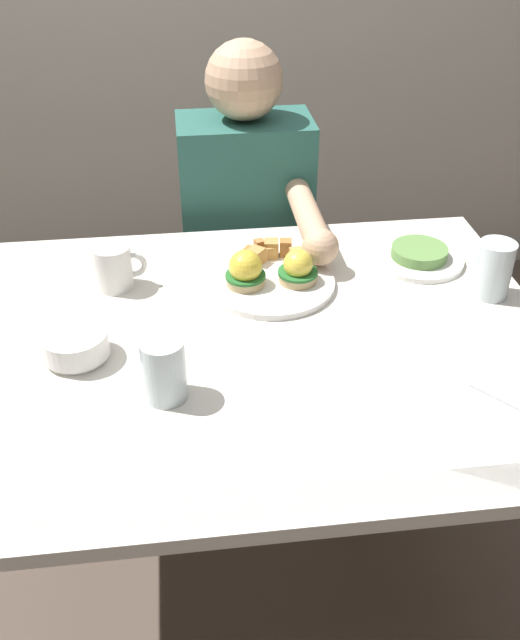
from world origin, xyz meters
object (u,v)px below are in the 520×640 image
at_px(side_plate, 419,256).
at_px(eggs_benedict_plate, 270,274).
at_px(water_glass_far, 493,273).
at_px(fork, 519,407).
at_px(water_glass_near, 164,372).
at_px(coffee_mug, 114,266).
at_px(dining_table, 245,382).
at_px(fruit_bowl, 75,345).
at_px(diner_person, 248,233).

bearing_deg(side_plate, eggs_benedict_plate, -170.50).
bearing_deg(water_glass_far, eggs_benedict_plate, 168.03).
distance_m(water_glass_far, side_plate, 0.19).
bearing_deg(fork, eggs_benedict_plate, 129.03).
height_order(water_glass_near, side_plate, water_glass_near).
relative_size(coffee_mug, water_glass_far, 0.92).
bearing_deg(coffee_mug, dining_table, -41.60).
height_order(fruit_bowl, water_glass_far, water_glass_far).
xyz_separation_m(eggs_benedict_plate, coffee_mug, (-0.32, 0.03, 0.03)).
relative_size(dining_table, fork, 9.14).
height_order(coffee_mug, water_glass_near, water_glass_near).
distance_m(fruit_bowl, side_plate, 0.77).
distance_m(eggs_benedict_plate, diner_person, 0.43).
xyz_separation_m(water_glass_far, side_plate, (-0.10, 0.15, -0.04)).
bearing_deg(dining_table, fruit_bowl, -175.71).
height_order(fork, water_glass_far, water_glass_far).
height_order(dining_table, water_glass_near, water_glass_near).
bearing_deg(water_glass_far, coffee_mug, 170.60).
height_order(fork, water_glass_near, water_glass_near).
bearing_deg(fork, diner_person, 112.81).
bearing_deg(side_plate, diner_person, 134.08).
xyz_separation_m(fruit_bowl, side_plate, (0.73, 0.27, -0.02)).
relative_size(fruit_bowl, fork, 0.91).
distance_m(coffee_mug, water_glass_far, 0.78).
bearing_deg(water_glass_near, dining_table, 45.12).
height_order(eggs_benedict_plate, fork, eggs_benedict_plate).
bearing_deg(coffee_mug, eggs_benedict_plate, -5.81).
xyz_separation_m(fruit_bowl, water_glass_far, (0.83, 0.12, 0.02)).
relative_size(eggs_benedict_plate, coffee_mug, 2.43).
distance_m(eggs_benedict_plate, water_glass_far, 0.46).
distance_m(water_glass_near, water_glass_far, 0.71).
bearing_deg(side_plate, coffee_mug, -177.91).
bearing_deg(dining_table, side_plate, 30.32).
height_order(fruit_bowl, coffee_mug, coffee_mug).
distance_m(coffee_mug, water_glass_near, 0.38).
xyz_separation_m(fruit_bowl, coffee_mug, (0.06, 0.24, 0.02)).
xyz_separation_m(eggs_benedict_plate, side_plate, (0.34, 0.06, -0.01)).
xyz_separation_m(water_glass_near, diner_person, (0.22, 0.75, -0.14)).
bearing_deg(dining_table, diner_person, 83.04).
bearing_deg(eggs_benedict_plate, fruit_bowl, -151.25).
height_order(water_glass_near, water_glass_far, water_glass_far).
relative_size(fruit_bowl, side_plate, 0.60).
xyz_separation_m(dining_table, fork, (0.43, -0.25, 0.11)).
xyz_separation_m(eggs_benedict_plate, fruit_bowl, (-0.38, -0.21, 0.00)).
height_order(fruit_bowl, water_glass_near, water_glass_near).
height_order(dining_table, fork, fork).
bearing_deg(coffee_mug, fruit_bowl, -103.72).
bearing_deg(fork, water_glass_near, 169.84).
xyz_separation_m(dining_table, water_glass_far, (0.52, 0.09, 0.16)).
distance_m(dining_table, fork, 0.51).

